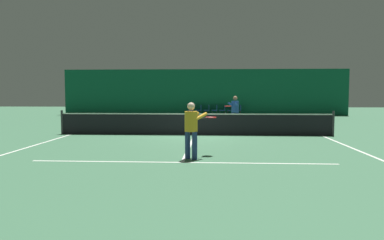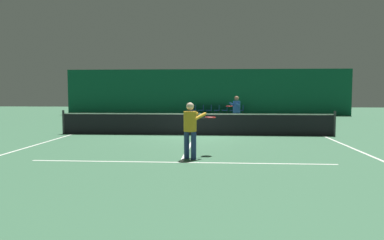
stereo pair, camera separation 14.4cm
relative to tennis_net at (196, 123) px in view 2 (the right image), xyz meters
name	(u,v)px [view 2 (the right image)]	position (x,y,z in m)	size (l,w,h in m)	color
ground_plane	(196,135)	(0.00, 0.00, -0.51)	(60.00, 60.00, 0.00)	#386647
backdrop_curtain	(206,92)	(0.00, 14.12, 1.34)	(23.00, 0.12, 3.71)	#0F5138
court_line_baseline_far	(205,117)	(0.00, 11.90, -0.51)	(11.00, 0.10, 0.00)	silver
court_line_service_far	(202,123)	(0.00, 6.40, -0.51)	(8.25, 0.10, 0.00)	silver
court_line_service_near	(181,162)	(0.00, -6.40, -0.51)	(8.25, 0.10, 0.00)	silver
court_line_sideline_left	(74,134)	(-5.50, 0.00, -0.51)	(0.10, 23.80, 0.00)	silver
court_line_sideline_right	(323,136)	(5.50, 0.00, -0.51)	(0.10, 23.80, 0.00)	silver
court_line_centre	(196,135)	(0.00, 0.00, -0.51)	(0.10, 12.80, 0.00)	silver
tennis_net	(196,123)	(0.00, 0.00, 0.00)	(12.00, 0.10, 1.07)	black
player_near	(191,126)	(0.23, -5.84, 0.42)	(1.03, 1.28, 1.60)	navy
player_far	(236,109)	(1.92, 3.22, 0.46)	(0.87, 1.38, 1.67)	navy
courtside_chair_0	(194,109)	(-0.96, 13.57, -0.03)	(0.44, 0.44, 0.84)	#2D2D2D
courtside_chair_1	(202,109)	(-0.33, 13.57, -0.03)	(0.44, 0.44, 0.84)	#2D2D2D
courtside_chair_2	(210,109)	(0.30, 13.57, -0.03)	(0.44, 0.44, 0.84)	#2D2D2D
courtside_chair_3	(218,109)	(0.93, 13.57, -0.03)	(0.44, 0.44, 0.84)	#2D2D2D
courtside_chair_4	(226,109)	(1.57, 13.57, -0.03)	(0.44, 0.44, 0.84)	#2D2D2D
courtside_chair_5	(234,109)	(2.20, 13.57, -0.03)	(0.44, 0.44, 0.84)	#2D2D2D
courtside_chair_6	(242,109)	(2.83, 13.57, -0.03)	(0.44, 0.44, 0.84)	#2D2D2D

